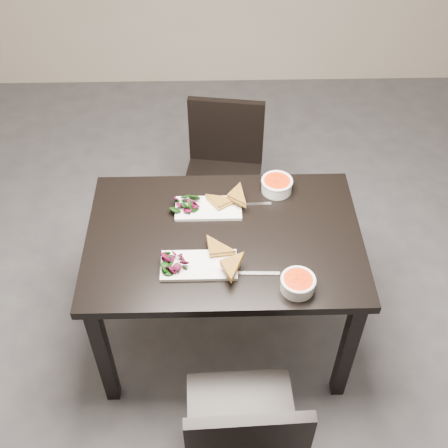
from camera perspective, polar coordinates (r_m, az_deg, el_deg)
name	(u,v)px	position (r m, az deg, el deg)	size (l,w,h in m)	color
ground	(274,331)	(3.04, 5.10, -10.78)	(5.00, 5.00, 0.00)	#47474C
table	(224,250)	(2.51, 0.00, -2.70)	(1.20, 0.80, 0.75)	black
chair_near	(244,436)	(2.23, 2.04, -20.66)	(0.44, 0.44, 0.85)	black
chair_far	(224,167)	(3.19, -0.03, 5.82)	(0.48, 0.48, 0.85)	black
plate_near	(199,265)	(2.32, -2.56, -4.21)	(0.31, 0.16, 0.02)	white
sandwich_near	(215,257)	(2.30, -0.96, -3.36)	(0.16, 0.12, 0.05)	#AC7524
salad_near	(174,261)	(2.30, -5.08, -3.77)	(0.10, 0.09, 0.04)	black
soup_bowl_near	(298,283)	(2.24, 7.51, -5.96)	(0.14, 0.14, 0.06)	white
cutlery_near	(258,273)	(2.30, 3.45, -5.01)	(0.18, 0.02, 0.00)	silver
plate_far	(208,208)	(2.55, -1.60, 1.60)	(0.30, 0.15, 0.01)	white
sandwich_far	(223,205)	(2.51, -0.13, 1.91)	(0.15, 0.11, 0.05)	#AC7524
salad_far	(186,204)	(2.53, -3.88, 2.02)	(0.09, 0.08, 0.04)	black
soup_bowl_far	(277,184)	(2.63, 5.38, 4.02)	(0.15, 0.15, 0.07)	white
cutlery_far	(252,204)	(2.58, 2.82, 2.03)	(0.18, 0.02, 0.00)	silver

